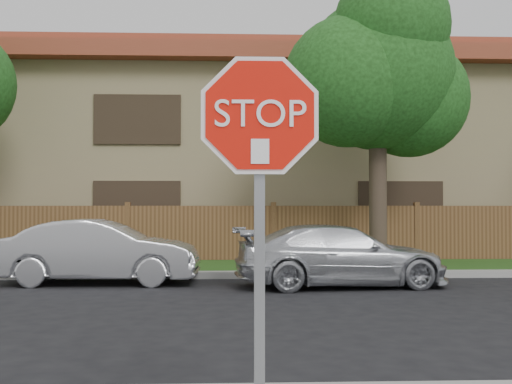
{
  "coord_description": "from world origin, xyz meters",
  "views": [
    {
      "loc": [
        -1.13,
        -5.1,
        1.6
      ],
      "look_at": [
        -0.96,
        -0.9,
        1.7
      ],
      "focal_mm": 42.0,
      "sensor_mm": 36.0,
      "label": 1
    }
  ],
  "objects": [
    {
      "name": "grass_strip",
      "position": [
        0.0,
        9.8,
        0.06
      ],
      "size": [
        70.0,
        3.0,
        0.12
      ],
      "primitive_type": "cube",
      "color": "#1E4714",
      "rests_on": "ground"
    },
    {
      "name": "tree_mid",
      "position": [
        2.52,
        9.57,
        4.87
      ],
      "size": [
        4.8,
        3.9,
        7.35
      ],
      "color": "#382B21",
      "rests_on": "ground"
    },
    {
      "name": "apartment_building",
      "position": [
        0.0,
        17.0,
        3.53
      ],
      "size": [
        35.2,
        9.2,
        7.2
      ],
      "color": "#99895F",
      "rests_on": "ground"
    },
    {
      "name": "sedan_right",
      "position": [
        1.02,
        6.71,
        0.61
      ],
      "size": [
        4.35,
        2.11,
        1.22
      ],
      "primitive_type": "imported",
      "rotation": [
        0.0,
        0.0,
        1.67
      ],
      "color": "silver",
      "rests_on": "ground"
    },
    {
      "name": "fence",
      "position": [
        0.0,
        11.4,
        0.8
      ],
      "size": [
        70.0,
        0.12,
        1.6
      ],
      "primitive_type": "cube",
      "color": "#55361E",
      "rests_on": "ground"
    },
    {
      "name": "far_curb",
      "position": [
        0.0,
        8.15,
        0.07
      ],
      "size": [
        70.0,
        0.3,
        0.15
      ],
      "primitive_type": "cube",
      "color": "gray",
      "rests_on": "ground"
    },
    {
      "name": "sedan_left",
      "position": [
        -3.83,
        7.31,
        0.66
      ],
      "size": [
        4.02,
        1.47,
        1.32
      ],
      "primitive_type": "imported",
      "rotation": [
        0.0,
        0.0,
        1.55
      ],
      "color": "silver",
      "rests_on": "ground"
    },
    {
      "name": "stop_sign",
      "position": [
        -0.96,
        -1.48,
        1.83
      ],
      "size": [
        1.01,
        0.13,
        2.55
      ],
      "color": "gray",
      "rests_on": "sidewalk_near"
    }
  ]
}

